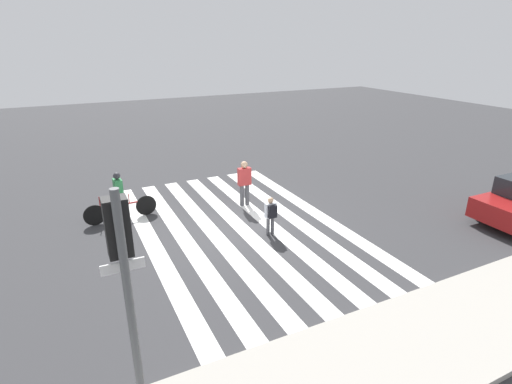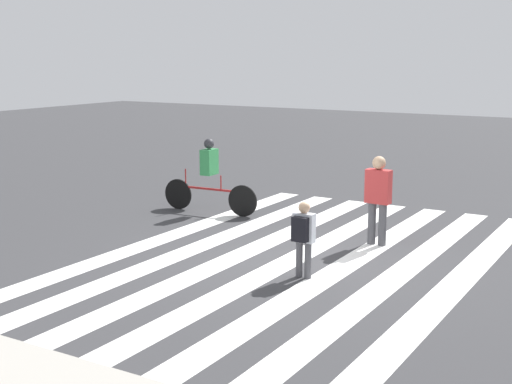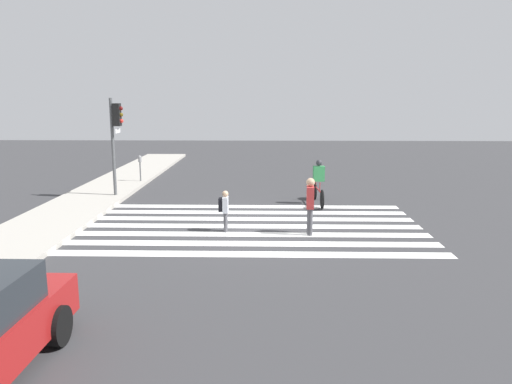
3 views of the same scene
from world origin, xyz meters
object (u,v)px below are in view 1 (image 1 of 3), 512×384
at_px(pedestrian_adult_yellow_jacket, 244,181).
at_px(traffic_light, 123,264).
at_px(cyclist_mid_street, 119,195).
at_px(pedestrian_adult_tall_backpack, 271,213).

bearing_deg(pedestrian_adult_yellow_jacket, traffic_light, 57.74).
height_order(pedestrian_adult_yellow_jacket, cyclist_mid_street, same).
height_order(pedestrian_adult_yellow_jacket, pedestrian_adult_tall_backpack, pedestrian_adult_yellow_jacket).
relative_size(traffic_light, cyclist_mid_street, 1.65).
relative_size(pedestrian_adult_yellow_jacket, cyclist_mid_street, 0.70).
relative_size(traffic_light, pedestrian_adult_yellow_jacket, 2.35).
distance_m(traffic_light, pedestrian_adult_tall_backpack, 6.78).
bearing_deg(pedestrian_adult_yellow_jacket, pedestrian_adult_tall_backpack, 87.38).
bearing_deg(traffic_light, cyclist_mid_street, -96.45).
distance_m(traffic_light, cyclist_mid_street, 7.81).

